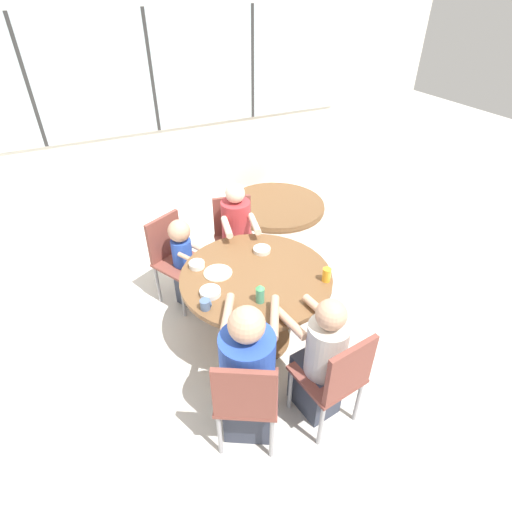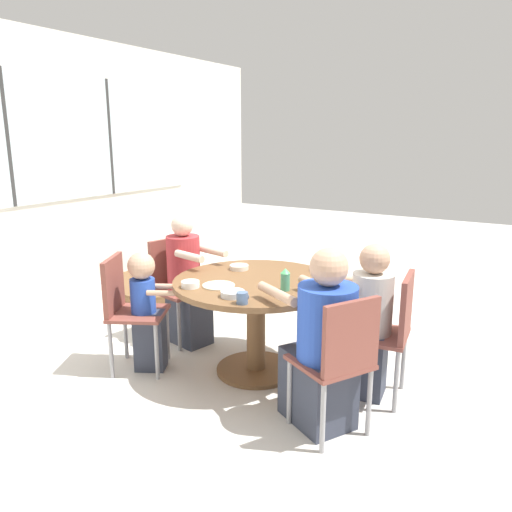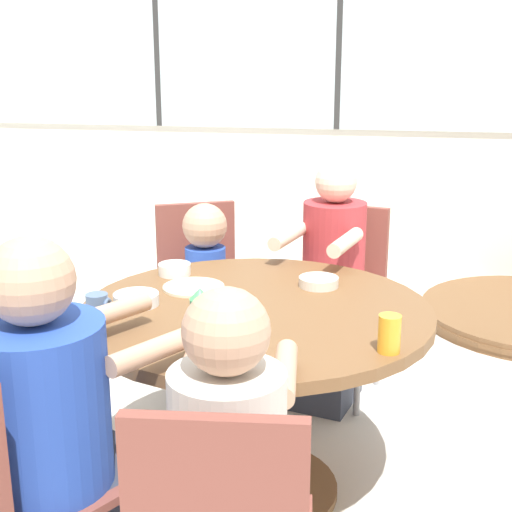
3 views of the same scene
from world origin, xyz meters
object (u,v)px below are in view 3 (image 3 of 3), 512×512
at_px(juice_glass, 389,334).
at_px(bowl_cereal, 175,269).
at_px(person_woman_green_shirt, 230,510).
at_px(sippy_cup, 200,312).
at_px(bowl_fruit, 136,299).
at_px(bowl_white_shallow, 319,282).
at_px(person_man_teal_shirt, 59,460).
at_px(person_man_blue_shirt, 330,296).
at_px(coffee_mug, 98,305).
at_px(chair_for_toddler, 200,279).
at_px(chair_for_man_blue_shirt, 341,282).
at_px(chair_for_man_teal_shirt, 0,479).
at_px(person_toddler, 207,301).

height_order(juice_glass, bowl_cereal, juice_glass).
relative_size(person_woman_green_shirt, sippy_cup, 6.88).
distance_m(sippy_cup, bowl_fruit, 0.38).
distance_m(bowl_white_shallow, bowl_fruit, 0.68).
bearing_deg(bowl_white_shallow, person_man_teal_shirt, -121.00).
distance_m(person_woman_green_shirt, person_man_blue_shirt, 1.60).
distance_m(coffee_mug, juice_glass, 0.95).
bearing_deg(bowl_fruit, chair_for_toddler, 92.62).
height_order(person_woman_green_shirt, sippy_cup, person_woman_green_shirt).
bearing_deg(bowl_white_shallow, coffee_mug, -145.70).
xyz_separation_m(person_woman_green_shirt, bowl_fruit, (-0.51, 0.74, 0.25)).
xyz_separation_m(chair_for_man_blue_shirt, chair_for_man_teal_shirt, (-0.70, -1.80, 0.00)).
bearing_deg(chair_for_toddler, juice_glass, 100.27).
bearing_deg(person_man_teal_shirt, person_man_blue_shirt, 98.44).
distance_m(sippy_cup, bowl_white_shallow, 0.64).
height_order(chair_for_man_teal_shirt, chair_for_toddler, same).
height_order(sippy_cup, juice_glass, sippy_cup).
distance_m(chair_for_man_blue_shirt, person_woman_green_shirt, 1.76).
xyz_separation_m(person_woman_green_shirt, person_toddler, (-0.48, 1.54, -0.02)).
bearing_deg(juice_glass, coffee_mug, 173.48).
bearing_deg(sippy_cup, person_woman_green_shirt, -67.23).
distance_m(person_toddler, coffee_mug, 0.98).
height_order(chair_for_toddler, person_woman_green_shirt, person_woman_green_shirt).
bearing_deg(person_man_blue_shirt, chair_for_toddler, 6.08).
relative_size(person_man_teal_shirt, juice_glass, 10.05).
bearing_deg(person_woman_green_shirt, sippy_cup, 105.57).
bearing_deg(chair_for_toddler, person_man_blue_shirt, 145.88).
distance_m(chair_for_man_teal_shirt, coffee_mug, 0.70).
height_order(sippy_cup, bowl_cereal, sippy_cup).
bearing_deg(coffee_mug, bowl_white_shallow, 34.30).
bearing_deg(chair_for_man_blue_shirt, sippy_cup, 88.07).
bearing_deg(person_man_blue_shirt, bowl_white_shallow, 103.25).
height_order(chair_for_man_teal_shirt, bowl_white_shallow, chair_for_man_teal_shirt).
bearing_deg(juice_glass, person_woman_green_shirt, -125.16).
xyz_separation_m(person_woman_green_shirt, sippy_cup, (-0.21, 0.51, 0.31)).
bearing_deg(person_toddler, person_woman_green_shirt, 79.92).
xyz_separation_m(person_man_teal_shirt, bowl_cereal, (0.01, 1.00, 0.24)).
distance_m(person_toddler, juice_glass, 1.37).
distance_m(chair_for_man_teal_shirt, sippy_cup, 0.72).
bearing_deg(coffee_mug, bowl_cereal, 78.18).
bearing_deg(chair_for_toddler, person_man_teal_shirt, 64.48).
relative_size(chair_for_man_blue_shirt, coffee_mug, 11.06).
bearing_deg(coffee_mug, chair_for_toddler, 87.83).
bearing_deg(person_woman_green_shirt, person_man_blue_shirt, 80.05).
bearing_deg(chair_for_man_teal_shirt, bowl_cereal, 114.87).
relative_size(chair_for_toddler, coffee_mug, 11.06).
distance_m(chair_for_toddler, coffee_mug, 1.09).
bearing_deg(chair_for_man_blue_shirt, bowl_cereal, 60.06).
bearing_deg(bowl_cereal, person_toddler, 89.02).
height_order(person_woman_green_shirt, juice_glass, person_woman_green_shirt).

